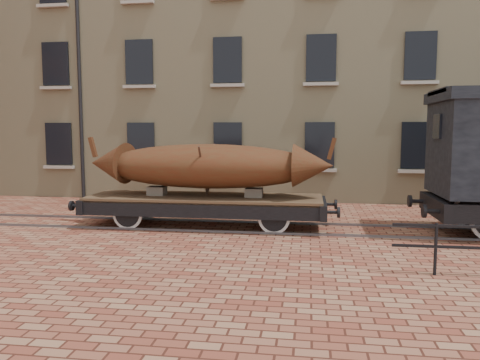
# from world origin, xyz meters

# --- Properties ---
(ground) EXTENTS (90.00, 90.00, 0.00)m
(ground) POSITION_xyz_m (0.00, 0.00, 0.00)
(ground) COLOR brown
(warehouse_cream) EXTENTS (40.00, 10.19, 14.00)m
(warehouse_cream) POSITION_xyz_m (3.00, 9.99, 7.00)
(warehouse_cream) COLOR #C9BC8D
(warehouse_cream) RESTS_ON ground
(rail_track) EXTENTS (30.00, 1.52, 0.06)m
(rail_track) POSITION_xyz_m (0.00, 0.00, 0.03)
(rail_track) COLOR #59595E
(rail_track) RESTS_ON ground
(flatcar_wagon) EXTENTS (7.47, 2.03, 1.13)m
(flatcar_wagon) POSITION_xyz_m (-2.31, 0.00, 0.70)
(flatcar_wagon) COLOR #4F3425
(flatcar_wagon) RESTS_ON ground
(iron_boat) EXTENTS (7.13, 2.08, 1.68)m
(iron_boat) POSITION_xyz_m (-2.23, 0.00, 1.74)
(iron_boat) COLOR #491E10
(iron_boat) RESTS_ON flatcar_wagon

